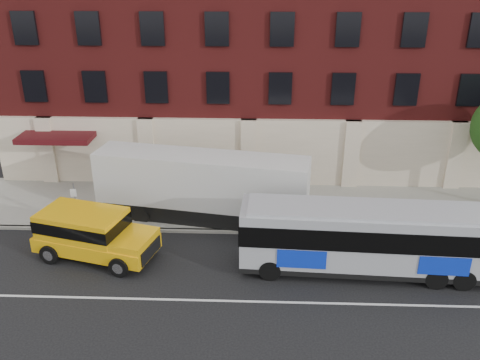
{
  "coord_description": "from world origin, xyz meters",
  "views": [
    {
      "loc": [
        0.55,
        -15.98,
        12.59
      ],
      "look_at": [
        -0.26,
        5.5,
        3.12
      ],
      "focal_mm": 37.63,
      "sensor_mm": 36.0,
      "label": 1
    }
  ],
  "objects_px": {
    "shipping_container": "(202,189)",
    "sign_pole": "(76,203)",
    "yellow_suv": "(90,232)",
    "city_bus": "(372,237)"
  },
  "relations": [
    {
      "from": "sign_pole",
      "to": "shipping_container",
      "type": "bearing_deg",
      "value": 10.98
    },
    {
      "from": "sign_pole",
      "to": "yellow_suv",
      "type": "relative_size",
      "value": 0.42
    },
    {
      "from": "shipping_container",
      "to": "sign_pole",
      "type": "bearing_deg",
      "value": -169.02
    },
    {
      "from": "yellow_suv",
      "to": "shipping_container",
      "type": "height_order",
      "value": "shipping_container"
    },
    {
      "from": "sign_pole",
      "to": "shipping_container",
      "type": "xyz_separation_m",
      "value": [
        6.19,
        1.2,
        0.34
      ]
    },
    {
      "from": "sign_pole",
      "to": "city_bus",
      "type": "distance_m",
      "value": 14.35
    },
    {
      "from": "city_bus",
      "to": "shipping_container",
      "type": "distance_m",
      "value": 8.97
    },
    {
      "from": "sign_pole",
      "to": "shipping_container",
      "type": "relative_size",
      "value": 0.23
    },
    {
      "from": "city_bus",
      "to": "yellow_suv",
      "type": "distance_m",
      "value": 12.51
    },
    {
      "from": "sign_pole",
      "to": "city_bus",
      "type": "bearing_deg",
      "value": -13.09
    }
  ]
}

